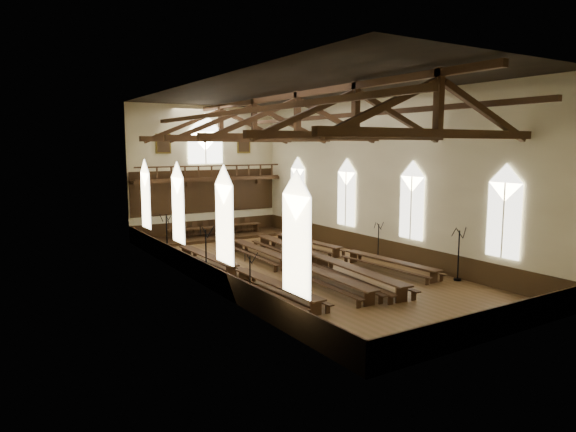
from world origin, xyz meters
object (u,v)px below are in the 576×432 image
(candelabrum_left_mid, at_px, (206,265))
(candelabrum_left_far, at_px, (167,246))
(candelabrum_right_near, at_px, (458,265))
(dais, at_px, (216,237))
(candelabrum_left_near, at_px, (250,290))
(refectory_row_c, at_px, (319,259))
(refectory_row_d, at_px, (344,252))
(refectory_row_b, at_px, (290,263))
(high_table, at_px, (216,228))
(candelabrum_right_mid, at_px, (378,248))
(candelabrum_right_far, at_px, (305,228))
(refectory_row_a, at_px, (237,271))

(candelabrum_left_mid, relative_size, candelabrum_left_far, 1.00)
(candelabrum_right_near, bearing_deg, dais, 106.84)
(dais, height_order, candelabrum_left_near, candelabrum_left_near)
(refectory_row_c, relative_size, refectory_row_d, 1.08)
(dais, bearing_deg, candelabrum_left_mid, -116.27)
(refectory_row_b, distance_m, dais, 12.21)
(refectory_row_d, distance_m, candelabrum_right_near, 7.21)
(refectory_row_b, distance_m, refectory_row_d, 4.62)
(high_table, xyz_separation_m, candelabrum_left_far, (-5.61, -5.31, 0.07))
(dais, relative_size, candelabrum_right_mid, 4.96)
(candelabrum_left_near, bearing_deg, refectory_row_c, 31.21)
(refectory_row_c, height_order, candelabrum_right_far, candelabrum_right_far)
(refectory_row_c, xyz_separation_m, refectory_row_d, (2.66, 1.04, -0.08))
(refectory_row_c, bearing_deg, dais, 94.06)
(refectory_row_c, height_order, candelabrum_right_near, candelabrum_right_near)
(refectory_row_b, relative_size, high_table, 1.94)
(refectory_row_b, distance_m, candelabrum_left_mid, 4.69)
(refectory_row_d, relative_size, candelabrum_left_near, 6.00)
(high_table, height_order, candelabrum_left_far, candelabrum_left_far)
(candelabrum_left_near, height_order, candelabrum_right_far, candelabrum_right_far)
(refectory_row_d, bearing_deg, dais, 107.45)
(candelabrum_right_mid, bearing_deg, candelabrum_left_far, 148.70)
(candelabrum_left_mid, bearing_deg, refectory_row_c, -7.81)
(refectory_row_a, xyz_separation_m, candelabrum_right_mid, (9.70, 0.04, 0.17))
(refectory_row_b, relative_size, candelabrum_left_mid, 5.01)
(high_table, xyz_separation_m, candelabrum_left_near, (-5.61, -16.17, -0.09))
(candelabrum_left_far, xyz_separation_m, candelabrum_right_far, (11.10, 1.33, 0.01))
(candelabrum_left_near, bearing_deg, refectory_row_d, 28.51)
(dais, relative_size, high_table, 1.54)
(candelabrum_left_near, bearing_deg, candelabrum_left_mid, 90.00)
(candelabrum_left_far, bearing_deg, candelabrum_left_near, -90.00)
(high_table, distance_m, candelabrum_left_mid, 12.67)
(refectory_row_b, height_order, candelabrum_right_near, candelabrum_right_near)
(refectory_row_d, xyz_separation_m, candelabrum_right_far, (1.97, 7.23, 0.37))
(refectory_row_a, distance_m, candelabrum_right_far, 12.65)
(candelabrum_left_mid, height_order, candelabrum_right_mid, candelabrum_left_mid)
(refectory_row_c, height_order, candelabrum_right_mid, candelabrum_right_mid)
(candelabrum_left_mid, height_order, candelabrum_left_far, candelabrum_left_mid)
(dais, bearing_deg, candelabrum_right_near, -73.16)
(refectory_row_c, relative_size, candelabrum_right_near, 5.42)
(dais, distance_m, candelabrum_right_mid, 13.26)
(candelabrum_left_far, height_order, candelabrum_right_mid, candelabrum_left_far)
(high_table, xyz_separation_m, candelabrum_right_mid, (5.49, -12.06, -0.10))
(candelabrum_right_far, bearing_deg, refectory_row_a, -140.07)
(refectory_row_a, distance_m, candelabrum_left_mid, 1.62)
(candelabrum_left_far, distance_m, candelabrum_right_far, 11.18)
(candelabrum_left_mid, bearing_deg, candelabrum_left_near, -90.00)
(high_table, distance_m, candelabrum_right_mid, 13.25)
(candelabrum_right_near, height_order, candelabrum_right_far, candelabrum_right_far)
(refectory_row_d, xyz_separation_m, dais, (-3.52, 11.21, -0.40))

